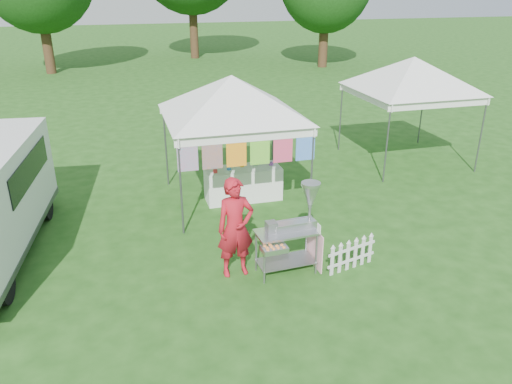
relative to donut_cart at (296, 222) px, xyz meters
name	(u,v)px	position (x,y,z in m)	size (l,w,h in m)	color
ground	(278,275)	(-0.34, -0.06, -0.99)	(120.00, 120.00, 0.00)	#1E4B15
canopy_main	(232,76)	(-0.34, 3.44, 2.00)	(4.24, 4.24, 3.45)	#59595E
canopy_right	(415,57)	(5.16, 4.94, 2.00)	(4.24, 4.24, 3.45)	#59595E
donut_cart	(296,222)	(0.00, 0.00, 0.00)	(1.20, 0.89, 1.68)	gray
vendor	(235,228)	(-1.05, 0.21, -0.07)	(0.67, 0.44, 1.84)	#AD1522
picket_fence	(352,255)	(1.02, -0.22, -0.70)	(1.05, 0.30, 0.56)	silver
display_table	(243,184)	(-0.10, 3.43, -0.59)	(1.80, 0.70, 0.80)	white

